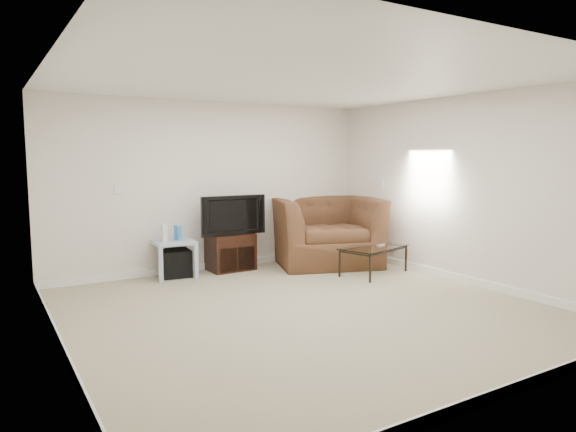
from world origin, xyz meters
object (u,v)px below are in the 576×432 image
tv_stand (230,252)px  side_table (173,259)px  television (231,215)px  subwoofer (175,263)px  coffee_table (374,260)px  recliner (326,220)px

tv_stand → side_table: tv_stand is taller
tv_stand → television: television is taller
tv_stand → television: 0.57m
subwoofer → coffee_table: size_ratio=0.38×
television → side_table: 1.05m
side_table → television: bearing=-1.8°
tv_stand → side_table: bearing=178.3°
side_table → recliner: (2.37, -0.36, 0.44)m
recliner → coffee_table: bearing=-61.4°
tv_stand → coffee_table: tv_stand is taller
television → recliner: recliner is taller
television → coffee_table: 2.20m
coffee_table → television: bearing=141.8°
recliner → side_table: bearing=-169.6°
tv_stand → recliner: size_ratio=0.41×
side_table → tv_stand: bearing=0.0°
side_table → recliner: size_ratio=0.34×
tv_stand → recliner: 1.59m
tv_stand → side_table: 0.88m
tv_stand → side_table: (-0.88, 0.00, -0.01)m
television → recliner: (1.49, -0.33, -0.14)m
recliner → coffee_table: recliner is taller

